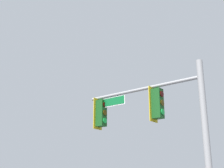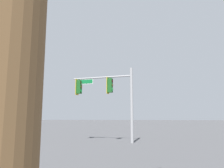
% 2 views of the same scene
% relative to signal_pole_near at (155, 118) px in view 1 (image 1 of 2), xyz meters
% --- Properties ---
extents(signal_pole_near, '(4.95, 0.88, 5.57)m').
position_rel_signal_pole_near_xyz_m(signal_pole_near, '(0.00, 0.00, 0.00)').
color(signal_pole_near, gray).
rests_on(signal_pole_near, ground_plane).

